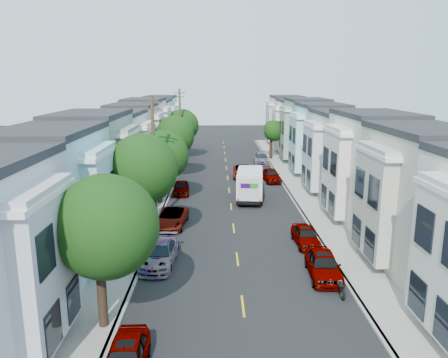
# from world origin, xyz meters

# --- Properties ---
(ground) EXTENTS (160.00, 160.00, 0.00)m
(ground) POSITION_xyz_m (0.00, 0.00, 0.00)
(ground) COLOR black
(ground) RESTS_ON ground
(road_slab) EXTENTS (12.00, 70.00, 0.02)m
(road_slab) POSITION_xyz_m (0.00, 15.00, 0.01)
(road_slab) COLOR black
(road_slab) RESTS_ON ground
(curb_left) EXTENTS (0.30, 70.00, 0.15)m
(curb_left) POSITION_xyz_m (-6.05, 15.00, 0.07)
(curb_left) COLOR gray
(curb_left) RESTS_ON ground
(curb_right) EXTENTS (0.30, 70.00, 0.15)m
(curb_right) POSITION_xyz_m (6.05, 15.00, 0.07)
(curb_right) COLOR gray
(curb_right) RESTS_ON ground
(sidewalk_left) EXTENTS (2.60, 70.00, 0.15)m
(sidewalk_left) POSITION_xyz_m (-7.35, 15.00, 0.07)
(sidewalk_left) COLOR gray
(sidewalk_left) RESTS_ON ground
(sidewalk_right) EXTENTS (2.60, 70.00, 0.15)m
(sidewalk_right) POSITION_xyz_m (7.35, 15.00, 0.07)
(sidewalk_right) COLOR gray
(sidewalk_right) RESTS_ON ground
(centerline) EXTENTS (0.12, 70.00, 0.01)m
(centerline) POSITION_xyz_m (0.00, 15.00, 0.00)
(centerline) COLOR gold
(centerline) RESTS_ON ground
(townhouse_row_left) EXTENTS (5.00, 70.00, 8.50)m
(townhouse_row_left) POSITION_xyz_m (-11.15, 15.00, 0.00)
(townhouse_row_left) COLOR silver
(townhouse_row_left) RESTS_ON ground
(townhouse_row_right) EXTENTS (5.00, 70.00, 8.50)m
(townhouse_row_right) POSITION_xyz_m (11.15, 15.00, 0.00)
(townhouse_row_right) COLOR silver
(townhouse_row_right) RESTS_ON ground
(tree_a) EXTENTS (4.70, 4.70, 7.33)m
(tree_a) POSITION_xyz_m (-6.30, -13.88, 4.96)
(tree_a) COLOR black
(tree_a) RESTS_ON ground
(tree_b) EXTENTS (4.70, 4.70, 7.93)m
(tree_b) POSITION_xyz_m (-6.30, -4.04, 5.55)
(tree_b) COLOR black
(tree_b) RESTS_ON ground
(tree_c) EXTENTS (4.70, 4.70, 6.92)m
(tree_c) POSITION_xyz_m (-6.30, 7.13, 4.55)
(tree_c) COLOR black
(tree_c) RESTS_ON ground
(tree_d) EXTENTS (4.70, 4.70, 7.37)m
(tree_d) POSITION_xyz_m (-6.30, 17.88, 5.00)
(tree_d) COLOR black
(tree_d) RESTS_ON ground
(tree_e) EXTENTS (4.70, 4.70, 7.26)m
(tree_e) POSITION_xyz_m (-6.30, 30.94, 4.89)
(tree_e) COLOR black
(tree_e) RESTS_ON ground
(tree_far_r) EXTENTS (3.01, 3.01, 5.70)m
(tree_far_r) POSITION_xyz_m (6.89, 30.26, 4.13)
(tree_far_r) COLOR black
(tree_far_r) RESTS_ON ground
(utility_pole_near) EXTENTS (1.60, 0.26, 10.00)m
(utility_pole_near) POSITION_xyz_m (-6.30, 2.00, 5.15)
(utility_pole_near) COLOR #42301E
(utility_pole_near) RESTS_ON ground
(utility_pole_far) EXTENTS (1.60, 0.26, 10.00)m
(utility_pole_far) POSITION_xyz_m (-6.30, 28.00, 5.15)
(utility_pole_far) COLOR #42301E
(utility_pole_far) RESTS_ON ground
(fedex_truck) EXTENTS (2.37, 6.16, 2.95)m
(fedex_truck) POSITION_xyz_m (1.88, 8.45, 1.65)
(fedex_truck) COLOR silver
(fedex_truck) RESTS_ON ground
(lead_sedan) EXTENTS (2.58, 5.21, 1.42)m
(lead_sedan) POSITION_xyz_m (1.85, 18.25, 0.71)
(lead_sedan) COLOR black
(lead_sedan) RESTS_ON ground
(parked_left_b) EXTENTS (2.27, 4.80, 1.41)m
(parked_left_b) POSITION_xyz_m (-4.90, -6.75, 0.70)
(parked_left_b) COLOR #100C40
(parked_left_b) RESTS_ON ground
(parked_left_c) EXTENTS (2.61, 4.97, 1.33)m
(parked_left_c) POSITION_xyz_m (-4.90, 0.60, 0.67)
(parked_left_c) COLOR silver
(parked_left_c) RESTS_ON ground
(parked_left_d) EXTENTS (1.80, 4.19, 1.33)m
(parked_left_d) POSITION_xyz_m (-4.90, 10.59, 0.67)
(parked_left_d) COLOR maroon
(parked_left_d) RESTS_ON ground
(parked_right_a) EXTENTS (2.03, 4.75, 1.51)m
(parked_right_a) POSITION_xyz_m (4.90, -8.66, 0.76)
(parked_right_a) COLOR #343434
(parked_right_a) RESTS_ON ground
(parked_right_b) EXTENTS (1.72, 4.13, 1.32)m
(parked_right_b) POSITION_xyz_m (4.90, -3.53, 0.66)
(parked_right_b) COLOR silver
(parked_right_b) RESTS_ON ground
(parked_right_c) EXTENTS (2.15, 4.68, 1.47)m
(parked_right_c) POSITION_xyz_m (4.90, 16.04, 0.74)
(parked_right_c) COLOR black
(parked_right_c) RESTS_ON ground
(parked_right_d) EXTENTS (2.12, 4.75, 1.41)m
(parked_right_d) POSITION_xyz_m (4.90, 27.07, 0.70)
(parked_right_d) COLOR #131040
(parked_right_d) RESTS_ON ground
(motorcycle) EXTENTS (0.27, 1.94, 0.77)m
(motorcycle) POSITION_xyz_m (5.27, -10.73, 0.41)
(motorcycle) COLOR black
(motorcycle) RESTS_ON ground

